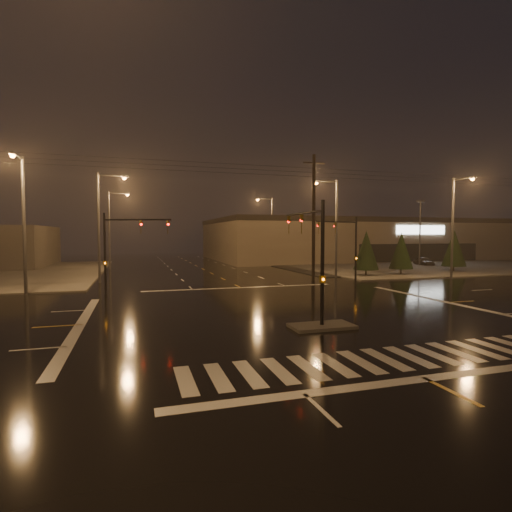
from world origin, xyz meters
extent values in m
plane|color=black|center=(0.00, 0.00, 0.00)|extent=(140.00, 140.00, 0.00)
cube|color=#4C4944|center=(30.00, 30.00, 0.06)|extent=(36.00, 36.00, 0.12)
cube|color=#4C4944|center=(0.00, -4.00, 0.07)|extent=(3.00, 1.60, 0.15)
cube|color=beige|center=(0.00, -9.00, 0.01)|extent=(15.00, 2.60, 0.01)
cube|color=beige|center=(0.00, -11.00, 0.01)|extent=(16.00, 0.50, 0.01)
cube|color=beige|center=(0.00, 11.00, 0.01)|extent=(16.00, 0.50, 0.01)
cube|color=black|center=(35.00, 28.00, 0.04)|extent=(50.00, 24.00, 0.08)
cube|color=#6E5D4E|center=(35.00, 46.00, 3.50)|extent=(60.00, 28.00, 7.00)
cube|color=black|center=(35.00, 46.00, 6.80)|extent=(60.20, 28.20, 0.80)
cube|color=white|center=(35.00, 31.90, 5.20)|extent=(9.00, 0.20, 1.40)
cube|color=black|center=(35.00, 31.95, 1.60)|extent=(22.00, 0.15, 2.80)
cylinder|color=black|center=(0.00, -4.00, 3.00)|extent=(0.18, 0.18, 6.00)
cylinder|color=black|center=(0.00, -1.75, 5.50)|extent=(0.12, 4.50, 0.12)
imported|color=#594707|center=(0.00, 0.27, 5.45)|extent=(0.16, 0.20, 1.00)
cube|color=#594707|center=(0.00, -4.00, 2.30)|extent=(0.25, 0.18, 0.35)
cylinder|color=black|center=(10.50, 10.50, 3.00)|extent=(0.18, 0.18, 6.00)
cylinder|color=black|center=(8.15, 9.64, 5.50)|extent=(4.74, 1.82, 0.12)
imported|color=#594707|center=(6.04, 8.88, 5.45)|extent=(0.24, 0.22, 1.00)
cube|color=#594707|center=(10.50, 10.50, 2.30)|extent=(0.25, 0.18, 0.35)
cylinder|color=black|center=(-10.50, 10.50, 3.00)|extent=(0.18, 0.18, 6.00)
cylinder|color=black|center=(-8.15, 9.64, 5.50)|extent=(4.74, 1.82, 0.12)
imported|color=#594707|center=(-6.04, 8.88, 5.45)|extent=(0.24, 0.22, 1.00)
cube|color=#594707|center=(-10.50, 10.50, 2.30)|extent=(0.25, 0.18, 0.35)
cylinder|color=#38383A|center=(-11.50, 18.00, 5.00)|extent=(0.24, 0.24, 10.00)
cylinder|color=#38383A|center=(-10.30, 18.00, 9.80)|extent=(2.40, 0.14, 0.14)
cube|color=#38383A|center=(-9.20, 18.00, 9.75)|extent=(0.70, 0.30, 0.18)
sphere|color=orange|center=(-9.20, 18.00, 9.62)|extent=(0.32, 0.32, 0.32)
cylinder|color=#38383A|center=(-11.50, 34.00, 5.00)|extent=(0.24, 0.24, 10.00)
cylinder|color=#38383A|center=(-10.30, 34.00, 9.80)|extent=(2.40, 0.14, 0.14)
cube|color=#38383A|center=(-9.20, 34.00, 9.75)|extent=(0.70, 0.30, 0.18)
sphere|color=orange|center=(-9.20, 34.00, 9.62)|extent=(0.32, 0.32, 0.32)
cylinder|color=#38383A|center=(11.50, 16.00, 5.00)|extent=(0.24, 0.24, 10.00)
cylinder|color=#38383A|center=(10.30, 16.00, 9.80)|extent=(2.40, 0.14, 0.14)
cube|color=#38383A|center=(9.20, 16.00, 9.75)|extent=(0.70, 0.30, 0.18)
sphere|color=orange|center=(9.20, 16.00, 9.62)|extent=(0.32, 0.32, 0.32)
cylinder|color=#38383A|center=(11.50, 36.00, 5.00)|extent=(0.24, 0.24, 10.00)
cylinder|color=#38383A|center=(10.30, 36.00, 9.80)|extent=(2.40, 0.14, 0.14)
cube|color=#38383A|center=(9.20, 36.00, 9.75)|extent=(0.70, 0.30, 0.18)
sphere|color=orange|center=(9.20, 36.00, 9.62)|extent=(0.32, 0.32, 0.32)
cylinder|color=#38383A|center=(-16.00, 11.50, 5.00)|extent=(0.24, 0.24, 10.00)
cylinder|color=#38383A|center=(-16.00, 10.30, 9.80)|extent=(0.14, 2.40, 0.14)
cube|color=#38383A|center=(-16.00, 9.20, 9.75)|extent=(0.30, 0.70, 0.18)
sphere|color=orange|center=(-16.00, 9.20, 9.62)|extent=(0.32, 0.32, 0.32)
cylinder|color=#38383A|center=(22.00, 11.50, 5.00)|extent=(0.24, 0.24, 10.00)
cylinder|color=#38383A|center=(22.00, 10.30, 9.80)|extent=(0.14, 2.40, 0.14)
cube|color=#38383A|center=(22.00, 9.20, 9.75)|extent=(0.30, 0.70, 0.18)
sphere|color=orange|center=(22.00, 9.20, 9.62)|extent=(0.32, 0.32, 0.32)
cylinder|color=black|center=(8.00, 14.00, 6.00)|extent=(0.32, 0.32, 12.00)
cube|color=black|center=(8.00, 14.00, 11.20)|extent=(2.20, 0.12, 0.12)
cylinder|color=black|center=(15.17, 16.19, 0.35)|extent=(0.18, 0.18, 0.70)
cone|color=black|center=(15.17, 16.19, 2.77)|extent=(2.64, 2.64, 4.13)
cylinder|color=black|center=(19.50, 16.11, 0.35)|extent=(0.18, 0.18, 0.70)
cone|color=black|center=(19.50, 16.11, 2.69)|extent=(2.54, 2.54, 3.97)
cylinder|color=black|center=(27.72, 17.27, 0.35)|extent=(0.18, 0.18, 0.70)
cone|color=black|center=(27.72, 17.27, 2.86)|extent=(2.76, 2.76, 4.32)
imported|color=black|center=(31.17, 26.51, 0.64)|extent=(2.13, 3.98, 1.29)
camera|label=1|loc=(-8.41, -20.89, 4.37)|focal=28.00mm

